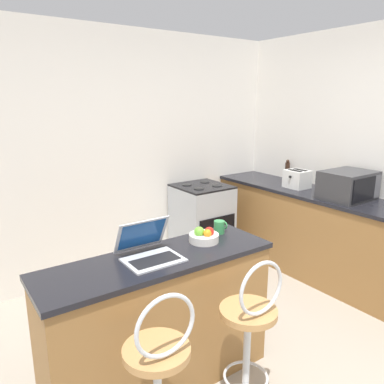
% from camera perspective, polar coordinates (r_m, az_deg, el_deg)
% --- Properties ---
extents(wall_back, '(12.00, 0.06, 2.60)m').
position_cam_1_polar(wall_back, '(4.11, -10.52, 5.56)').
color(wall_back, silver).
rests_on(wall_back, ground_plane).
extents(breakfast_bar, '(1.54, 0.48, 0.92)m').
position_cam_1_polar(breakfast_bar, '(2.61, -4.84, -19.13)').
color(breakfast_bar, olive).
rests_on(breakfast_bar, ground_plane).
extents(counter_right, '(0.61, 2.88, 0.92)m').
position_cam_1_polar(counter_right, '(4.25, 19.75, -6.46)').
color(counter_right, olive).
rests_on(counter_right, ground_plane).
extents(bar_stool_far, '(0.40, 0.40, 1.03)m').
position_cam_1_polar(bar_stool_far, '(2.41, 8.71, -21.68)').
color(bar_stool_far, silver).
rests_on(bar_stool_far, ground_plane).
extents(laptop, '(0.35, 0.34, 0.24)m').
position_cam_1_polar(laptop, '(2.37, -6.69, -8.53)').
color(laptop, '#B7BABF').
rests_on(laptop, breakfast_bar).
extents(microwave, '(0.51, 0.40, 0.28)m').
position_cam_1_polar(microwave, '(3.98, 22.68, 0.95)').
color(microwave, '#2D2D30').
rests_on(microwave, counter_right).
extents(toaster, '(0.24, 0.24, 0.20)m').
position_cam_1_polar(toaster, '(4.33, 15.72, 1.93)').
color(toaster, silver).
rests_on(toaster, counter_right).
extents(stove_range, '(0.57, 0.59, 0.93)m').
position_cam_1_polar(stove_range, '(4.42, 1.51, -4.83)').
color(stove_range, '#9EA3A8').
rests_on(stove_range, ground_plane).
extents(fruit_bowl, '(0.21, 0.21, 0.11)m').
position_cam_1_polar(fruit_bowl, '(2.61, 1.85, -6.76)').
color(fruit_bowl, silver).
rests_on(fruit_bowl, breakfast_bar).
extents(storage_jar, '(0.10, 0.10, 0.19)m').
position_cam_1_polar(storage_jar, '(4.32, 19.57, 1.60)').
color(storage_jar, silver).
rests_on(storage_jar, counter_right).
extents(mug_green, '(0.10, 0.08, 0.09)m').
position_cam_1_polar(mug_green, '(2.78, 4.23, -5.32)').
color(mug_green, '#338447').
rests_on(mug_green, breakfast_bar).
extents(pepper_mill, '(0.06, 0.06, 0.25)m').
position_cam_1_polar(pepper_mill, '(4.75, 14.31, 3.27)').
color(pepper_mill, '#331E14').
rests_on(pepper_mill, counter_right).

